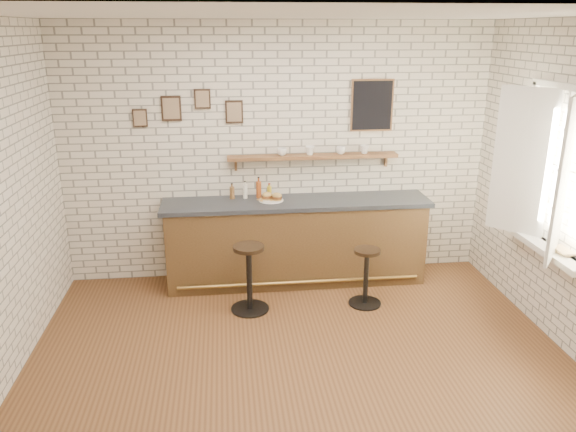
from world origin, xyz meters
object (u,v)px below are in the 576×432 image
at_px(bitters_bottle_amber, 259,189).
at_px(book_lower, 558,253).
at_px(bar_counter, 296,241).
at_px(sandwich_plate, 271,200).
at_px(book_upper, 556,250).
at_px(bar_stool_right, 366,275).
at_px(bitters_bottle_white, 245,191).
at_px(shelf_cup_d, 365,149).
at_px(bitters_bottle_brown, 232,192).
at_px(bar_stool_left, 249,276).
at_px(condiment_bottle_yellow, 269,192).
at_px(shelf_cup_c, 341,150).
at_px(ciabatta_sandwich, 272,196).
at_px(shelf_cup_b, 310,150).
at_px(shelf_cup_a, 282,152).

xyz_separation_m(bitters_bottle_amber, book_lower, (2.62, -1.86, -0.17)).
bearing_deg(bar_counter, sandwich_plate, 174.71).
distance_m(bitters_bottle_amber, book_upper, 3.20).
distance_m(sandwich_plate, bar_stool_right, 1.38).
relative_size(bitters_bottle_white, bar_stool_right, 0.32).
distance_m(shelf_cup_d, book_lower, 2.42).
height_order(bitters_bottle_brown, bar_stool_left, bitters_bottle_brown).
xyz_separation_m(bitters_bottle_brown, bar_stool_right, (1.41, -0.86, -0.74)).
relative_size(condiment_bottle_yellow, bar_stool_right, 0.27).
distance_m(bitters_bottle_brown, shelf_cup_d, 1.63).
xyz_separation_m(bitters_bottle_amber, book_upper, (2.62, -1.83, -0.15)).
height_order(sandwich_plate, bar_stool_right, sandwich_plate).
bearing_deg(shelf_cup_c, bar_stool_right, -159.21).
bearing_deg(bitters_bottle_white, ciabatta_sandwich, -23.48).
bearing_deg(bitters_bottle_white, bar_stool_right, -34.16).
xyz_separation_m(bar_stool_left, shelf_cup_d, (1.42, 0.89, 1.15)).
height_order(bar_counter, shelf_cup_b, shelf_cup_b).
relative_size(sandwich_plate, bitters_bottle_amber, 1.11).
bearing_deg(shelf_cup_c, condiment_bottle_yellow, 105.35).
xyz_separation_m(bar_counter, bar_stool_left, (-0.59, -0.69, -0.11)).
relative_size(bar_counter, shelf_cup_c, 27.26).
bearing_deg(shelf_cup_a, book_lower, -49.82).
bearing_deg(bitters_bottle_amber, bitters_bottle_brown, 180.00).
xyz_separation_m(bar_counter, shelf_cup_a, (-0.14, 0.20, 1.04)).
bearing_deg(bar_stool_right, shelf_cup_b, 118.92).
bearing_deg(condiment_bottle_yellow, shelf_cup_a, 15.21).
bearing_deg(book_upper, shelf_cup_d, 130.13).
bearing_deg(ciabatta_sandwich, condiment_bottle_yellow, 98.48).
bearing_deg(bar_stool_right, bitters_bottle_white, 145.84).
distance_m(bitters_bottle_brown, bitters_bottle_white, 0.15).
bearing_deg(shelf_cup_d, book_upper, -50.84).
relative_size(condiment_bottle_yellow, shelf_cup_a, 1.56).
distance_m(bar_counter, bar_stool_left, 0.91).
bearing_deg(bitters_bottle_white, condiment_bottle_yellow, 0.00).
relative_size(sandwich_plate, bitters_bottle_brown, 1.51).
bearing_deg(condiment_bottle_yellow, book_lower, -36.61).
bearing_deg(sandwich_plate, bar_counter, -5.29).
bearing_deg(book_lower, ciabatta_sandwich, 120.69).
xyz_separation_m(shelf_cup_d, book_upper, (1.37, -1.87, -0.59)).
xyz_separation_m(bar_counter, book_upper, (2.20, -1.67, 0.45)).
height_order(bar_stool_left, bar_stool_right, bar_stool_left).
bearing_deg(shelf_cup_d, shelf_cup_b, -176.98).
height_order(condiment_bottle_yellow, shelf_cup_b, shelf_cup_b).
relative_size(bar_counter, bitters_bottle_white, 14.89).
bearing_deg(bar_counter, bar_stool_left, -130.74).
bearing_deg(sandwich_plate, ciabatta_sandwich, 0.00).
distance_m(bar_counter, bitters_bottle_white, 0.84).
height_order(ciabatta_sandwich, book_lower, ciabatta_sandwich).
relative_size(shelf_cup_d, book_lower, 0.48).
height_order(bitters_bottle_brown, shelf_cup_c, shelf_cup_c).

